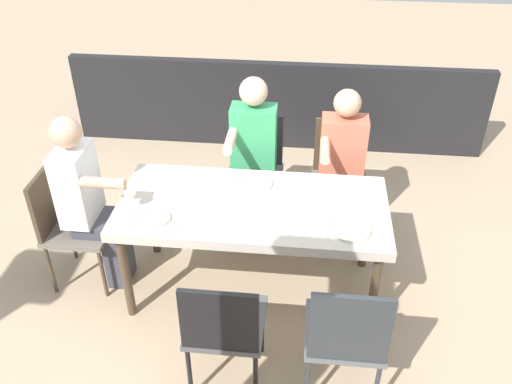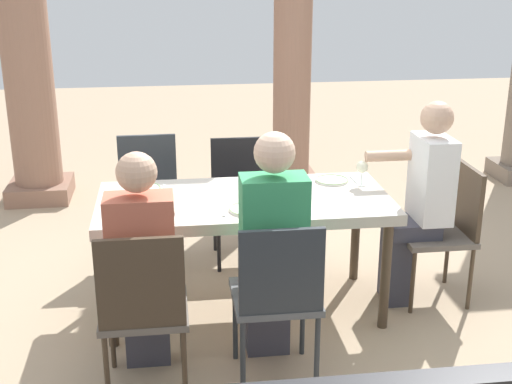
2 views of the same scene
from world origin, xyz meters
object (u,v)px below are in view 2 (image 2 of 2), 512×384
at_px(stone_column_near, 24,38).
at_px(diner_man_white, 420,197).
at_px(diner_guest_third, 272,245).
at_px(plate_2, 332,180).
at_px(plate_0, 141,189).
at_px(wine_glass_2, 362,168).
at_px(chair_west_north, 148,193).
at_px(chair_mid_north, 241,191).
at_px(chair_head_east, 447,224).
at_px(chair_west_south, 143,304).
at_px(dining_table, 244,208).
at_px(plate_1, 250,209).
at_px(stone_column_centre, 293,38).
at_px(chair_mid_south, 277,292).
at_px(diner_woman_green, 143,260).

bearing_deg(stone_column_near, diner_man_white, -40.40).
bearing_deg(diner_guest_third, plate_2, 59.14).
distance_m(plate_0, wine_glass_2, 1.40).
relative_size(chair_west_north, chair_mid_north, 1.05).
distance_m(chair_west_north, diner_man_white, 1.92).
bearing_deg(chair_head_east, chair_mid_north, 145.98).
xyz_separation_m(chair_west_north, chair_head_east, (1.91, -0.84, -0.01)).
height_order(plate_2, wine_glass_2, wine_glass_2).
bearing_deg(chair_west_south, plate_0, 91.39).
bearing_deg(chair_west_south, stone_column_near, 108.02).
bearing_deg(chair_mid_north, chair_head_east, -34.02).
xyz_separation_m(chair_head_east, wine_glass_2, (-0.54, 0.14, 0.36)).
bearing_deg(dining_table, plate_2, 21.57).
relative_size(plate_1, wine_glass_2, 1.50).
relative_size(chair_west_north, wine_glass_2, 5.72).
bearing_deg(diner_guest_third, wine_glass_2, 48.29).
height_order(diner_guest_third, stone_column_centre, stone_column_centre).
bearing_deg(chair_mid_north, chair_mid_south, -90.00).
xyz_separation_m(chair_west_south, plate_2, (1.20, 1.08, 0.24)).
bearing_deg(plate_2, chair_west_north, 153.39).
bearing_deg(stone_column_near, dining_table, -55.10).
height_order(chair_head_east, stone_column_centre, stone_column_centre).
xyz_separation_m(chair_west_north, diner_woman_green, (0.00, -1.50, 0.15)).
bearing_deg(chair_west_south, diner_guest_third, 16.25).
xyz_separation_m(dining_table, diner_guest_third, (0.07, -0.64, 0.03)).
bearing_deg(plate_2, plate_1, -141.97).
distance_m(diner_woman_green, diner_man_white, 1.84).
xyz_separation_m(dining_table, chair_head_east, (1.31, 0.00, -0.17)).
bearing_deg(diner_man_white, plate_1, -168.34).
bearing_deg(diner_man_white, plate_2, 155.62).
bearing_deg(diner_woman_green, chair_west_south, -90.97).
height_order(chair_head_east, plate_2, chair_head_east).
bearing_deg(chair_head_east, wine_glass_2, 165.66).
distance_m(chair_west_north, stone_column_centre, 2.20).
bearing_deg(chair_mid_north, stone_column_near, 138.47).
bearing_deg(chair_mid_north, chair_west_north, 179.60).
bearing_deg(diner_man_white, chair_mid_north, 141.53).
relative_size(diner_man_white, stone_column_near, 0.44).
relative_size(chair_mid_north, chair_mid_south, 0.95).
distance_m(chair_west_north, wine_glass_2, 1.58).
bearing_deg(chair_west_north, diner_man_white, -25.95).
xyz_separation_m(stone_column_near, plate_1, (1.65, -2.58, -0.70)).
bearing_deg(plate_0, chair_head_east, -6.61).
relative_size(chair_mid_north, plate_1, 3.65).
bearing_deg(chair_west_south, dining_table, 54.42).
relative_size(dining_table, plate_1, 7.34).
height_order(chair_west_south, chair_mid_south, chair_mid_south).
bearing_deg(diner_guest_third, chair_mid_south, -90.84).
bearing_deg(chair_west_north, diner_woman_green, -89.88).
bearing_deg(diner_woman_green, dining_table, 47.81).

